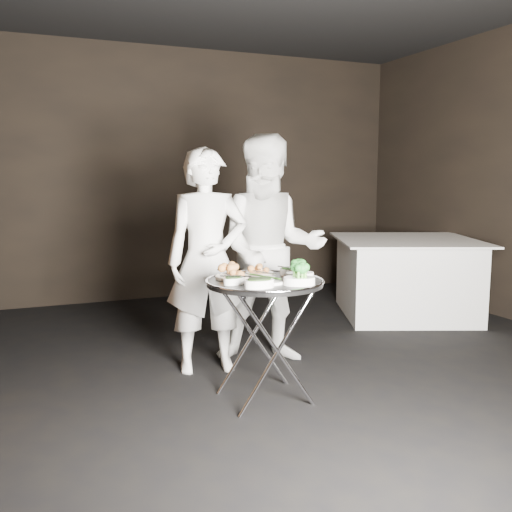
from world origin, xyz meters
name	(u,v)px	position (x,y,z in m)	size (l,w,h in m)	color
floor	(295,399)	(0.00, 0.00, -0.03)	(6.00, 7.00, 0.05)	black
wall_back	(167,175)	(0.00, 3.52, 1.50)	(6.00, 0.05, 3.00)	black
tray_stand	(265,335)	(-0.22, 0.02, 0.44)	(0.54, 0.46, 0.79)	silver
serving_tray	(265,282)	(-0.22, 0.02, 0.80)	(0.77, 0.77, 0.04)	black
potato_plate_a	(232,273)	(-0.39, 0.16, 0.85)	(0.22, 0.22, 0.08)	beige
potato_plate_b	(260,270)	(-0.16, 0.24, 0.84)	(0.19, 0.19, 0.07)	beige
greens_bowl	(288,270)	(0.02, 0.15, 0.84)	(0.12, 0.12, 0.07)	silver
asparagus_plate_a	(265,278)	(-0.22, 0.02, 0.83)	(0.20, 0.16, 0.04)	silver
asparagus_plate_b	(269,282)	(-0.25, -0.13, 0.83)	(0.20, 0.15, 0.04)	silver
spinach_bowl_a	(234,279)	(-0.45, -0.02, 0.84)	(0.18, 0.15, 0.06)	silver
spinach_bowl_b	(259,282)	(-0.35, -0.20, 0.85)	(0.19, 0.13, 0.08)	silver
broccoli_bowl_a	(300,274)	(0.01, -0.04, 0.84)	(0.20, 0.15, 0.08)	silver
broccoli_bowl_b	(299,279)	(-0.08, -0.21, 0.85)	(0.23, 0.20, 0.08)	silver
serving_utensils	(263,271)	(-0.20, 0.09, 0.86)	(0.58, 0.44, 0.01)	silver
waiter_left	(207,261)	(-0.38, 0.74, 0.85)	(0.62, 0.41, 1.70)	silver
waiter_right	(271,250)	(0.15, 0.76, 0.90)	(0.88, 0.68, 1.81)	silver
dining_table	(405,277)	(2.10, 1.61, 0.41)	(1.44, 1.44, 0.82)	white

